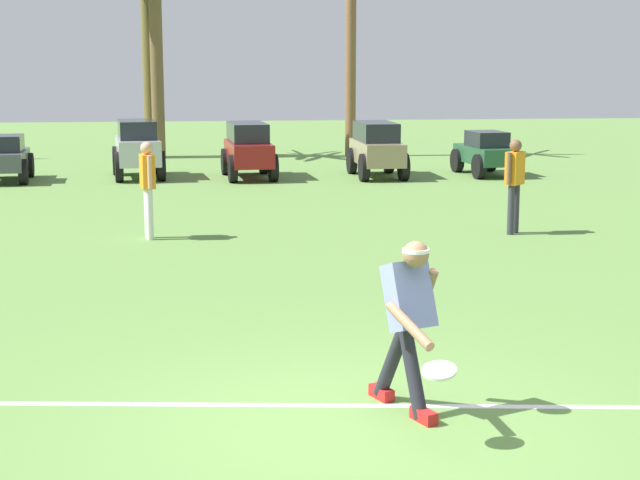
% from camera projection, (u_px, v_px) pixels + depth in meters
% --- Properties ---
extents(ground_plane, '(80.00, 80.00, 0.00)m').
position_uv_depth(ground_plane, '(350.00, 425.00, 7.68)').
color(ground_plane, '#5F8841').
extents(field_line_paint, '(24.54, 3.44, 0.01)m').
position_uv_depth(field_line_paint, '(342.00, 405.00, 8.11)').
color(field_line_paint, white).
rests_on(field_line_paint, ground_plane).
extents(frisbee_thrower, '(0.50, 1.10, 1.43)m').
position_uv_depth(frisbee_thrower, '(408.00, 317.00, 7.82)').
color(frisbee_thrower, '#23232D').
rests_on(frisbee_thrower, ground_plane).
extents(frisbee_in_flight, '(0.36, 0.35, 0.09)m').
position_uv_depth(frisbee_in_flight, '(439.00, 371.00, 7.16)').
color(frisbee_in_flight, white).
extents(teammate_near_sideline, '(0.40, 0.40, 1.56)m').
position_uv_depth(teammate_near_sideline, '(515.00, 177.00, 16.04)').
color(teammate_near_sideline, '#33333D').
rests_on(teammate_near_sideline, ground_plane).
extents(teammate_midfield, '(0.27, 0.50, 1.56)m').
position_uv_depth(teammate_midfield, '(148.00, 181.00, 15.58)').
color(teammate_midfield, silver).
rests_on(teammate_midfield, ground_plane).
extents(parked_car_slot_b, '(1.24, 2.26, 1.10)m').
position_uv_depth(parked_car_slot_b, '(6.00, 158.00, 23.16)').
color(parked_car_slot_b, '#474C51').
rests_on(parked_car_slot_b, ground_plane).
extents(parked_car_slot_c, '(1.43, 2.45, 1.40)m').
position_uv_depth(parked_car_slot_c, '(138.00, 147.00, 23.86)').
color(parked_car_slot_c, '#B7BABF').
rests_on(parked_car_slot_c, ground_plane).
extents(parked_car_slot_d, '(1.32, 2.47, 1.34)m').
position_uv_depth(parked_car_slot_d, '(248.00, 148.00, 23.84)').
color(parked_car_slot_d, maroon).
rests_on(parked_car_slot_d, ground_plane).
extents(parked_car_slot_e, '(1.20, 2.42, 1.34)m').
position_uv_depth(parked_car_slot_e, '(377.00, 148.00, 24.06)').
color(parked_car_slot_e, '#998466').
rests_on(parked_car_slot_e, ground_plane).
extents(parked_car_slot_f, '(1.27, 2.27, 1.10)m').
position_uv_depth(parked_car_slot_f, '(485.00, 153.00, 24.45)').
color(parked_car_slot_f, '#235133').
rests_on(parked_car_slot_f, ground_plane).
extents(palm_tree_left_of_centre, '(3.68, 3.40, 5.68)m').
position_uv_depth(palm_tree_left_of_centre, '(148.00, 43.00, 28.67)').
color(palm_tree_left_of_centre, brown).
rests_on(palm_tree_left_of_centre, ground_plane).
extents(palm_tree_right_of_centre, '(3.29, 3.04, 5.72)m').
position_uv_depth(palm_tree_right_of_centre, '(156.00, 42.00, 28.26)').
color(palm_tree_right_of_centre, brown).
rests_on(palm_tree_right_of_centre, ground_plane).
extents(palm_tree_far_right, '(3.16, 3.23, 6.75)m').
position_uv_depth(palm_tree_far_right, '(351.00, 18.00, 28.73)').
color(palm_tree_far_right, brown).
rests_on(palm_tree_far_right, ground_plane).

